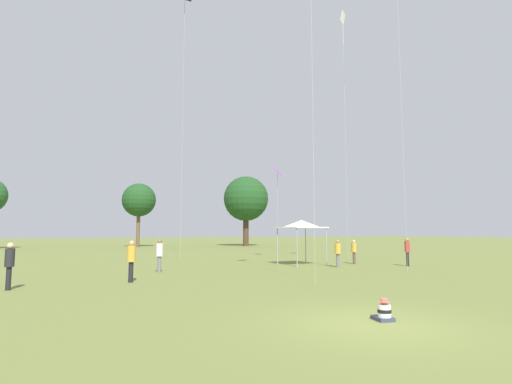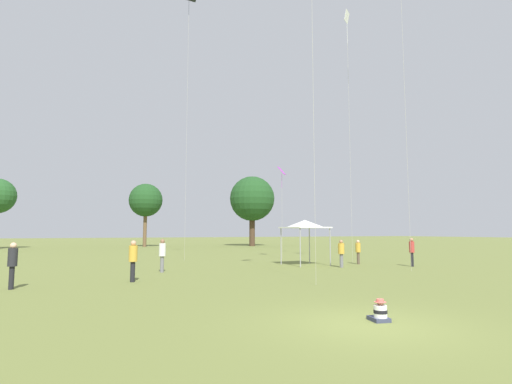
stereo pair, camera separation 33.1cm
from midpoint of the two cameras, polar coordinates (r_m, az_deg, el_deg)
ground_plane at (r=10.33m, az=15.47°, el=-17.81°), size 300.00×300.00×0.00m
seated_toddler at (r=10.76m, az=16.93°, el=-16.06°), size 0.50×0.57×0.56m
person_standing_0 at (r=22.56m, az=-14.04°, el=-8.40°), size 0.39×0.39×1.80m
person_standing_1 at (r=18.61m, az=-17.88°, el=-8.86°), size 0.39×0.39×1.82m
person_standing_2 at (r=18.11m, az=-32.21°, el=-8.39°), size 0.38×0.38×1.79m
person_standing_3 at (r=25.63m, az=11.24°, el=-8.27°), size 0.49×0.49×1.70m
person_standing_5 at (r=27.62m, az=20.48°, el=-7.63°), size 0.36×0.36×1.81m
person_standing_6 at (r=28.48m, az=13.49°, el=-8.01°), size 0.48×0.48×1.64m
canopy_tent at (r=26.99m, az=6.14°, el=-4.63°), size 2.70×2.70×2.99m
kite_0 at (r=33.48m, az=12.05°, el=21.17°), size 0.77×0.64×19.01m
kite_2 at (r=33.82m, az=2.79°, el=2.64°), size 1.01×1.02×7.67m
distant_tree_0 at (r=62.48m, az=-1.60°, el=-1.00°), size 6.99×6.99×10.88m
distant_tree_2 at (r=61.30m, az=-16.53°, el=-1.14°), size 4.89×4.89×9.32m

